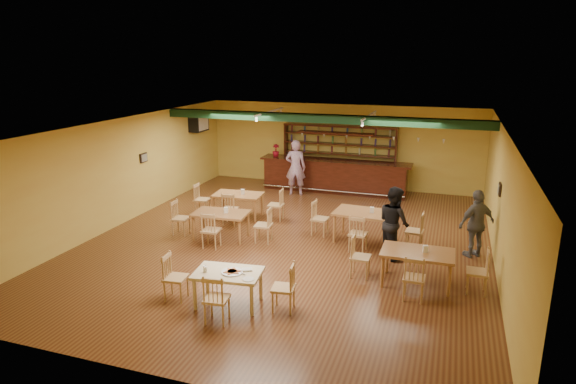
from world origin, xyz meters
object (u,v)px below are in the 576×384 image
(near_table, at_px, (228,288))
(patron_right_a, at_px, (394,222))
(bar_counter, at_px, (335,176))
(dining_table_c, at_px, (221,225))
(dining_table_d, at_px, (417,268))
(dining_table_b, at_px, (365,227))
(dining_table_a, at_px, (238,205))
(patron_bar, at_px, (296,167))

(near_table, relative_size, patron_right_a, 0.73)
(bar_counter, height_order, dining_table_c, bar_counter)
(dining_table_c, relative_size, dining_table_d, 0.96)
(bar_counter, bearing_deg, dining_table_b, -67.21)
(dining_table_a, bearing_deg, patron_right_a, -23.13)
(dining_table_b, height_order, dining_table_d, dining_table_b)
(dining_table_d, bearing_deg, dining_table_b, 124.10)
(dining_table_c, bearing_deg, patron_right_a, -2.24)
(dining_table_b, relative_size, patron_bar, 0.83)
(dining_table_c, xyz_separation_m, near_table, (1.73, -3.24, -0.01))
(dining_table_d, xyz_separation_m, near_table, (-3.38, -2.06, -0.03))
(dining_table_c, bearing_deg, patron_bar, 78.65)
(dining_table_c, xyz_separation_m, patron_right_a, (4.45, 0.18, 0.51))
(patron_bar, bearing_deg, dining_table_a, 63.55)
(dining_table_b, height_order, patron_bar, patron_bar)
(dining_table_a, xyz_separation_m, patron_right_a, (4.76, -1.61, 0.51))
(near_table, bearing_deg, bar_counter, 83.06)
(dining_table_a, distance_m, dining_table_d, 6.18)
(dining_table_b, relative_size, dining_table_c, 1.12)
(dining_table_b, xyz_separation_m, near_table, (-1.92, -4.22, -0.06))
(dining_table_c, bearing_deg, dining_table_a, 95.19)
(dining_table_a, relative_size, patron_bar, 0.74)
(dining_table_b, height_order, dining_table_c, dining_table_b)
(bar_counter, relative_size, patron_bar, 2.77)
(bar_counter, height_order, patron_bar, patron_bar)
(dining_table_a, distance_m, patron_right_a, 5.05)
(dining_table_a, bearing_deg, near_table, -72.39)
(dining_table_c, bearing_deg, dining_table_d, -17.52)
(patron_bar, bearing_deg, patron_right_a, 120.92)
(dining_table_c, height_order, dining_table_d, dining_table_d)
(dining_table_c, xyz_separation_m, patron_bar, (0.56, 4.69, 0.60))
(dining_table_b, xyz_separation_m, patron_bar, (-3.09, 3.71, 0.56))
(near_table, height_order, patron_right_a, patron_right_a)
(patron_right_a, bearing_deg, bar_counter, -12.21)
(bar_counter, xyz_separation_m, dining_table_a, (-2.05, -3.73, -0.21))
(dining_table_d, xyz_separation_m, patron_bar, (-4.55, 5.87, 0.59))
(bar_counter, distance_m, near_table, 8.76)
(dining_table_d, height_order, patron_bar, patron_bar)
(dining_table_b, bearing_deg, near_table, -110.14)
(near_table, bearing_deg, dining_table_b, 58.68)
(bar_counter, relative_size, dining_table_b, 3.33)
(near_table, height_order, patron_bar, patron_bar)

